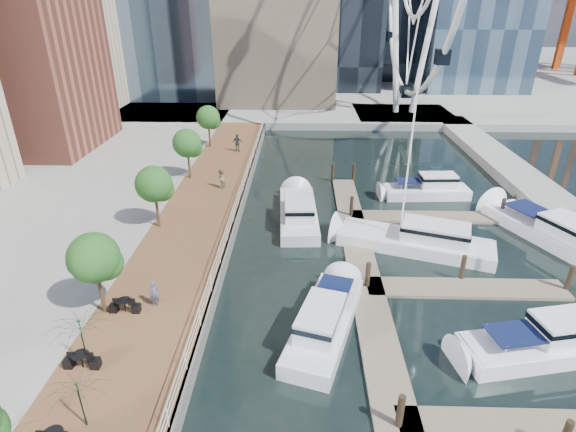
{
  "coord_description": "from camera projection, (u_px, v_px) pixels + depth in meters",
  "views": [
    {
      "loc": [
        -1.14,
        -14.98,
        15.85
      ],
      "look_at": [
        -1.93,
        11.81,
        3.0
      ],
      "focal_mm": 28.0,
      "sensor_mm": 36.0,
      "label": 1
    }
  ],
  "objects": [
    {
      "name": "pedestrian_near",
      "position": [
        155.0,
        294.0,
        23.93
      ],
      "size": [
        0.58,
        0.42,
        1.49
      ],
      "primitive_type": "imported",
      "rotation": [
        0.0,
        0.0,
        0.12
      ],
      "color": "#46475E",
      "rests_on": "boardwalk"
    },
    {
      "name": "pedestrian_mid",
      "position": [
        221.0,
        179.0,
        39.08
      ],
      "size": [
        0.87,
        1.01,
        1.8
      ],
      "primitive_type": "imported",
      "rotation": [
        0.0,
        0.0,
        -1.81
      ],
      "color": "gray",
      "rests_on": "boardwalk"
    },
    {
      "name": "breakwater",
      "position": [
        552.0,
        204.0,
        37.6
      ],
      "size": [
        4.0,
        60.0,
        1.0
      ],
      "primitive_type": "cube",
      "color": "gray",
      "rests_on": "ground"
    },
    {
      "name": "land_far",
      "position": [
        306.0,
        69.0,
        112.04
      ],
      "size": [
        200.0,
        114.0,
        1.0
      ],
      "primitive_type": "cube",
      "color": "gray",
      "rests_on": "ground"
    },
    {
      "name": "floating_docks",
      "position": [
        440.0,
        265.0,
        28.89
      ],
      "size": [
        16.0,
        34.0,
        2.6
      ],
      "color": "#6D6051",
      "rests_on": "ground"
    },
    {
      "name": "street_trees",
      "position": [
        154.0,
        184.0,
        31.39
      ],
      "size": [
        2.6,
        42.6,
        4.6
      ],
      "color": "#3F2B1C",
      "rests_on": "ground"
    },
    {
      "name": "boardwalk",
      "position": [
        196.0,
        226.0,
        33.86
      ],
      "size": [
        6.0,
        60.0,
        1.0
      ],
      "primitive_type": "cube",
      "color": "brown",
      "rests_on": "ground"
    },
    {
      "name": "pedestrian_far",
      "position": [
        238.0,
        143.0,
        48.7
      ],
      "size": [
        1.19,
        0.65,
        1.93
      ],
      "primitive_type": "imported",
      "rotation": [
        0.0,
        0.0,
        2.98
      ],
      "color": "#2D3038",
      "rests_on": "boardwalk"
    },
    {
      "name": "ground",
      "position": [
        323.0,
        389.0,
        20.32
      ],
      "size": [
        520.0,
        520.0,
        0.0
      ],
      "primitive_type": "plane",
      "color": "black",
      "rests_on": "ground"
    },
    {
      "name": "cafe_seating",
      "position": [
        67.0,
        385.0,
        17.71
      ],
      "size": [
        4.38,
        8.05,
        2.57
      ],
      "color": "#103D1C",
      "rests_on": "ground"
    },
    {
      "name": "pier",
      "position": [
        403.0,
        116.0,
        66.6
      ],
      "size": [
        14.0,
        12.0,
        1.0
      ],
      "primitive_type": "cube",
      "color": "gray",
      "rests_on": "ground"
    },
    {
      "name": "yacht_foreground",
      "position": [
        544.0,
        354.0,
        22.34
      ],
      "size": [
        9.71,
        4.3,
        2.15
      ],
      "primitive_type": null,
      "rotation": [
        0.0,
        0.0,
        1.77
      ],
      "color": "white",
      "rests_on": "ground"
    },
    {
      "name": "railing",
      "position": [
        233.0,
        215.0,
        33.34
      ],
      "size": [
        0.1,
        60.0,
        1.05
      ],
      "primitive_type": null,
      "color": "white",
      "rests_on": "boardwalk"
    },
    {
      "name": "seawall",
      "position": [
        235.0,
        227.0,
        33.78
      ],
      "size": [
        0.25,
        60.0,
        1.0
      ],
      "primitive_type": "cube",
      "color": "#595954",
      "rests_on": "ground"
    },
    {
      "name": "moored_yachts",
      "position": [
        426.0,
        257.0,
        30.82
      ],
      "size": [
        24.4,
        32.11,
        11.5
      ],
      "color": "silver",
      "rests_on": "ground"
    },
    {
      "name": "cafe_tables",
      "position": [
        69.0,
        396.0,
        18.2
      ],
      "size": [
        2.5,
        13.7,
        0.74
      ],
      "color": "black",
      "rests_on": "ground"
    }
  ]
}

